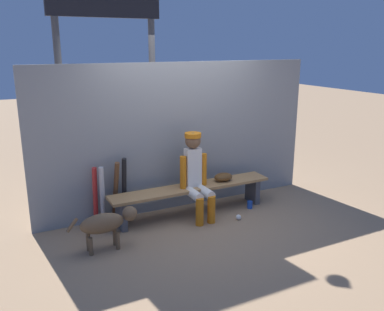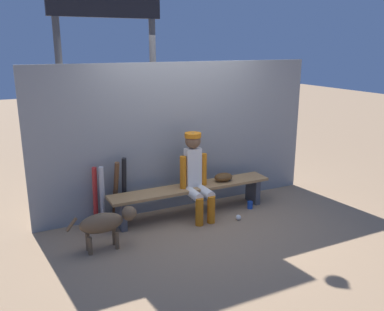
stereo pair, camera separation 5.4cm
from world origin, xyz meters
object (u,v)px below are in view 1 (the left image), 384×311
(bat_aluminum_red, at_px, (95,196))
(dugout_bench, at_px, (192,192))
(player_seated, at_px, (196,173))
(baseball, at_px, (238,217))
(cup_on_bench, at_px, (198,181))
(bat_aluminum_black, at_px, (124,189))
(bat_aluminum_silver, at_px, (102,196))
(baseball_glove, at_px, (223,177))
(scoreboard, at_px, (110,25))
(dog, at_px, (107,223))
(cup_on_ground, at_px, (250,205))
(bat_wood_dark, at_px, (116,191))

(bat_aluminum_red, bearing_deg, dugout_bench, -11.12)
(player_seated, bearing_deg, baseball, -37.90)
(cup_on_bench, bearing_deg, player_seated, -128.67)
(dugout_bench, relative_size, bat_aluminum_black, 2.64)
(player_seated, bearing_deg, bat_aluminum_silver, 166.55)
(baseball_glove, distance_m, scoreboard, 2.77)
(bat_aluminum_silver, distance_m, dog, 0.69)
(cup_on_bench, bearing_deg, scoreboard, 125.25)
(dugout_bench, xyz_separation_m, cup_on_ground, (0.86, -0.20, -0.28))
(baseball_glove, relative_size, cup_on_bench, 2.55)
(baseball_glove, distance_m, baseball, 0.65)
(player_seated, xyz_separation_m, baseball, (0.47, -0.37, -0.60))
(baseball_glove, relative_size, baseball, 3.78)
(player_seated, distance_m, baseball_glove, 0.53)
(baseball_glove, xyz_separation_m, bat_aluminum_black, (-1.43, 0.24, -0.03))
(scoreboard, bearing_deg, bat_aluminum_silver, -116.29)
(bat_aluminum_black, relative_size, bat_aluminum_red, 1.11)
(bat_wood_dark, relative_size, cup_on_bench, 7.91)
(player_seated, bearing_deg, dugout_bench, 97.39)
(cup_on_bench, height_order, scoreboard, scoreboard)
(baseball_glove, bearing_deg, dugout_bench, 180.00)
(baseball_glove, height_order, bat_wood_dark, bat_wood_dark)
(scoreboard, relative_size, dog, 4.52)
(player_seated, distance_m, bat_aluminum_black, 1.01)
(player_seated, height_order, cup_on_ground, player_seated)
(baseball_glove, relative_size, bat_aluminum_red, 0.34)
(dog, bearing_deg, cup_on_bench, 18.73)
(player_seated, xyz_separation_m, scoreboard, (-0.74, 1.32, 2.00))
(cup_on_ground, bearing_deg, cup_on_bench, 163.26)
(bat_aluminum_black, bearing_deg, scoreboard, 79.07)
(player_seated, distance_m, bat_wood_dark, 1.13)
(dugout_bench, bearing_deg, bat_wood_dark, 165.36)
(baseball, relative_size, scoreboard, 0.02)
(cup_on_ground, bearing_deg, dog, -172.93)
(player_seated, relative_size, scoreboard, 0.31)
(cup_on_ground, bearing_deg, dugout_bench, 166.81)
(dugout_bench, bearing_deg, scoreboard, 120.95)
(baseball_glove, bearing_deg, baseball, -93.11)
(baseball, relative_size, dog, 0.09)
(bat_aluminum_black, height_order, bat_aluminum_silver, bat_aluminum_black)
(baseball_glove, xyz_separation_m, cup_on_ground, (0.35, -0.20, -0.43))
(bat_aluminum_red, xyz_separation_m, scoreboard, (0.58, 0.96, 2.23))
(bat_aluminum_red, relative_size, cup_on_ground, 7.38)
(bat_aluminum_silver, xyz_separation_m, scoreboard, (0.50, 1.02, 2.22))
(bat_aluminum_red, distance_m, cup_on_bench, 1.45)
(cup_on_bench, bearing_deg, bat_aluminum_silver, 172.72)
(bat_aluminum_black, bearing_deg, dog, -121.68)
(bat_aluminum_black, height_order, dog, bat_aluminum_black)
(cup_on_ground, bearing_deg, baseball, -144.21)
(bat_aluminum_black, relative_size, bat_aluminum_silver, 1.10)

